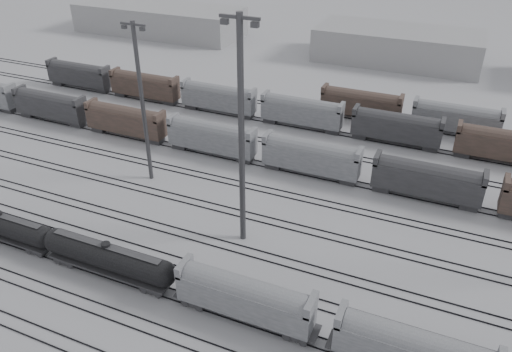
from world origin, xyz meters
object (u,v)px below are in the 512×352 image
at_px(hopper_car_b, 414,349).
at_px(light_mast_c, 241,132).
at_px(tank_car_a, 2,225).
at_px(tank_car_b, 108,258).
at_px(hopper_car_a, 245,296).

relative_size(hopper_car_b, light_mast_c, 0.51).
distance_m(tank_car_a, tank_car_b, 16.23).
bearing_deg(tank_car_b, tank_car_a, 180.00).
bearing_deg(tank_car_a, hopper_car_a, 0.00).
bearing_deg(hopper_car_b, light_mast_c, 151.27).
xyz_separation_m(tank_car_a, hopper_car_a, (33.16, 0.00, 0.85)).
bearing_deg(hopper_car_b, tank_car_a, 180.00).
bearing_deg(light_mast_c, tank_car_b, -131.77).
bearing_deg(tank_car_a, light_mast_c, 24.34).
bearing_deg(light_mast_c, hopper_car_a, -64.34).
distance_m(tank_car_b, hopper_car_b, 33.49).
bearing_deg(tank_car_a, hopper_car_b, -0.00).
bearing_deg(light_mast_c, hopper_car_b, -28.73).
bearing_deg(tank_car_b, hopper_car_a, 0.00).
height_order(tank_car_a, tank_car_b, tank_car_b).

